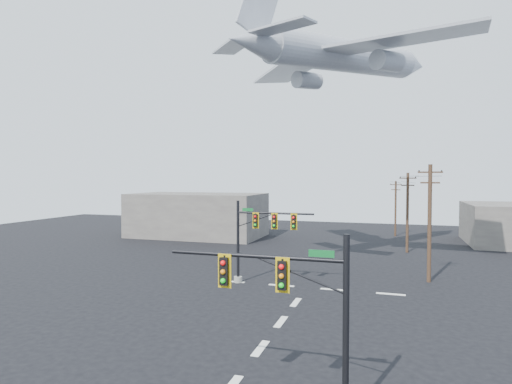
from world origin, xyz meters
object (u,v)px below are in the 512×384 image
(signal_mast_near, at_px, (304,318))
(utility_pole_c, at_px, (396,207))
(signal_mast_far, at_px, (256,237))
(airliner, at_px, (346,57))
(utility_pole_b, at_px, (407,211))
(utility_pole_a, at_px, (430,221))

(signal_mast_near, bearing_deg, utility_pole_c, 86.04)
(signal_mast_far, relative_size, airliner, 0.26)
(utility_pole_b, xyz_separation_m, airliner, (-5.88, -8.87, 14.94))
(utility_pole_c, height_order, airliner, airliner)
(signal_mast_near, distance_m, airliner, 31.00)
(signal_mast_near, relative_size, utility_pole_c, 0.87)
(utility_pole_a, relative_size, utility_pole_b, 1.06)
(utility_pole_b, relative_size, utility_pole_c, 1.13)
(utility_pole_b, bearing_deg, airliner, -116.00)
(signal_mast_near, height_order, signal_mast_far, signal_mast_far)
(utility_pole_a, bearing_deg, utility_pole_b, 92.29)
(utility_pole_b, distance_m, airliner, 18.34)
(utility_pole_a, bearing_deg, airliner, 143.77)
(utility_pole_a, xyz_separation_m, utility_pole_b, (-1.20, 13.55, -0.27))
(signal_mast_far, distance_m, utility_pole_b, 21.71)
(signal_mast_near, relative_size, airliner, 0.27)
(signal_mast_near, distance_m, utility_pole_b, 35.65)
(utility_pole_a, height_order, utility_pole_b, utility_pole_a)
(utility_pole_b, bearing_deg, utility_pole_c, 102.44)
(signal_mast_near, xyz_separation_m, utility_pole_c, (3.37, 48.64, 0.59))
(utility_pole_a, relative_size, airliner, 0.38)
(utility_pole_a, xyz_separation_m, airliner, (-7.08, 4.68, 14.66))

